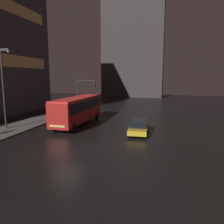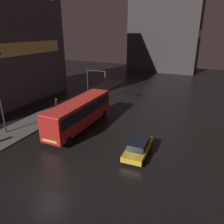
{
  "view_description": "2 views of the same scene",
  "coord_description": "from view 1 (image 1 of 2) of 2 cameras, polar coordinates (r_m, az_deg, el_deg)",
  "views": [
    {
      "loc": [
        7.78,
        -15.72,
        5.85
      ],
      "look_at": [
        0.63,
        12.72,
        1.2
      ],
      "focal_mm": 35.0,
      "sensor_mm": 36.0,
      "label": 1
    },
    {
      "loc": [
        10.11,
        -10.51,
        10.95
      ],
      "look_at": [
        1.0,
        9.81,
        2.5
      ],
      "focal_mm": 35.0,
      "sensor_mm": 36.0,
      "label": 2
    }
  ],
  "objects": [
    {
      "name": "traffic_light_main",
      "position": [
        35.53,
        -7.39,
        5.71
      ],
      "size": [
        3.2,
        0.35,
        5.66
      ],
      "color": "#2D2D2D",
      "rests_on": "ground"
    },
    {
      "name": "car_taxi",
      "position": [
        23.19,
        7.06,
        -3.82
      ],
      "size": [
        2.03,
        4.85,
        1.41
      ],
      "rotation": [
        0.0,
        0.0,
        3.18
      ],
      "color": "gold",
      "rests_on": "ground"
    },
    {
      "name": "bus_near",
      "position": [
        27.55,
        -8.86,
        1.09
      ],
      "size": [
        2.49,
        10.96,
        3.42
      ],
      "rotation": [
        0.0,
        0.0,
        3.14
      ],
      "color": "#AD1E19",
      "rests_on": "ground"
    },
    {
      "name": "ground_plane",
      "position": [
        18.49,
        -11.75,
        -9.63
      ],
      "size": [
        120.0,
        120.0,
        0.0
      ],
      "primitive_type": "plane",
      "color": "black"
    },
    {
      "name": "sidewalk_left",
      "position": [
        31.25,
        -18.69,
        -2.12
      ],
      "size": [
        4.0,
        48.0,
        0.15
      ],
      "color": "#56514C",
      "rests_on": "ground"
    },
    {
      "name": "street_lamp_sidewalk",
      "position": [
        26.8,
        -26.35,
        8.06
      ],
      "size": [
        1.25,
        0.36,
        8.77
      ],
      "color": "#2D2D2D",
      "rests_on": "sidewalk_left"
    },
    {
      "name": "building_far_backdrop",
      "position": [
        70.99,
        5.82,
        16.27
      ],
      "size": [
        18.07,
        12.0,
        29.76
      ],
      "color": "#383333",
      "rests_on": "ground"
    },
    {
      "name": "pedestrian_mid",
      "position": [
        33.19,
        -15.98,
        0.72
      ],
      "size": [
        0.57,
        0.57,
        1.83
      ],
      "rotation": [
        0.0,
        0.0,
        0.44
      ],
      "color": "black",
      "rests_on": "sidewalk_left"
    }
  ]
}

